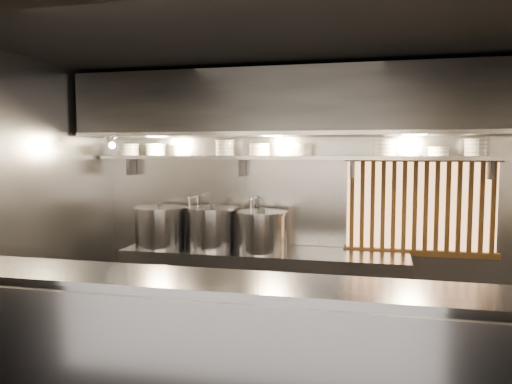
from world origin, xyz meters
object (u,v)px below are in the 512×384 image
at_px(pendant_bulb, 283,150).
at_px(stock_pot_right, 262,231).
at_px(heat_lamp, 111,140).
at_px(stock_pot_mid, 213,227).
at_px(stock_pot_left, 161,226).

height_order(pendant_bulb, stock_pot_right, pendant_bulb).
bearing_deg(stock_pot_right, heat_lamp, -171.63).
xyz_separation_m(heat_lamp, stock_pot_right, (1.60, 0.23, -0.95)).
bearing_deg(stock_pot_mid, heat_lamp, -162.67).
distance_m(stock_pot_left, stock_pot_right, 1.16).
bearing_deg(stock_pot_mid, stock_pot_right, -8.55).
distance_m(stock_pot_mid, stock_pot_right, 0.58).
bearing_deg(heat_lamp, stock_pot_mid, 17.33).
bearing_deg(pendant_bulb, heat_lamp, -169.00).
bearing_deg(stock_pot_right, pendant_bulb, 29.63).
bearing_deg(stock_pot_mid, stock_pot_left, -173.70).
relative_size(heat_lamp, stock_pot_mid, 0.47).
bearing_deg(stock_pot_right, stock_pot_mid, 171.45).
xyz_separation_m(pendant_bulb, stock_pot_right, (-0.20, -0.11, -0.85)).
xyz_separation_m(pendant_bulb, stock_pot_left, (-1.36, -0.09, -0.84)).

